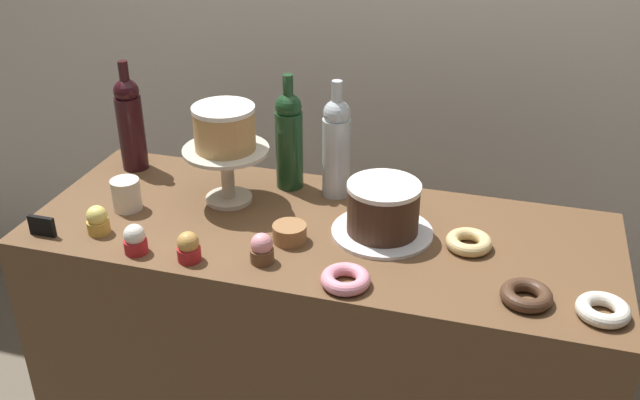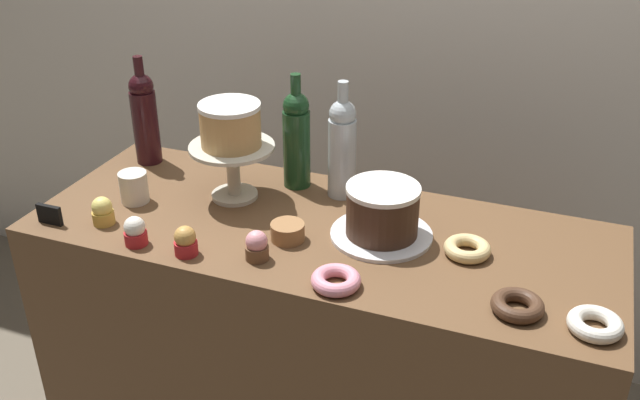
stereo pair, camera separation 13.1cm
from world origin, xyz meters
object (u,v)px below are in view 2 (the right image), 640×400
at_px(wine_bottle_green, 297,138).
at_px(donut_sugar, 595,324).
at_px(cookie_stack, 288,232).
at_px(white_layer_cake, 230,125).
at_px(cupcake_lemon, 103,211).
at_px(chocolate_round_cake, 382,210).
at_px(cupcake_vanilla, 135,232).
at_px(cupcake_caramel, 185,241).
at_px(donut_pink, 336,280).
at_px(cupcake_strawberry, 257,246).
at_px(donut_chocolate, 517,305).
at_px(coffee_cup_ceramic, 134,187).
at_px(wine_bottle_dark_red, 145,116).
at_px(donut_glazed, 467,249).
at_px(wine_bottle_clear, 342,146).
at_px(cake_stand_pedestal, 233,162).
at_px(price_sign_chalkboard, 50,215).

distance_m(wine_bottle_green, donut_sugar, 0.91).
bearing_deg(cookie_stack, white_layer_cake, 145.42).
distance_m(cupcake_lemon, cookie_stack, 0.48).
bearing_deg(chocolate_round_cake, cupcake_vanilla, -155.57).
distance_m(cupcake_vanilla, cupcake_caramel, 0.14).
xyz_separation_m(donut_pink, cookie_stack, (-0.18, 0.15, 0.01)).
distance_m(cupcake_strawberry, donut_chocolate, 0.60).
distance_m(wine_bottle_green, cupcake_caramel, 0.46).
height_order(donut_chocolate, coffee_cup_ceramic, coffee_cup_ceramic).
height_order(white_layer_cake, chocolate_round_cake, white_layer_cake).
bearing_deg(wine_bottle_dark_red, donut_glazed, -10.32).
xyz_separation_m(donut_glazed, coffee_cup_ceramic, (-0.89, -0.05, 0.03)).
xyz_separation_m(chocolate_round_cake, cupcake_lemon, (-0.68, -0.19, -0.04)).
xyz_separation_m(chocolate_round_cake, cupcake_strawberry, (-0.24, -0.20, -0.04)).
xyz_separation_m(wine_bottle_clear, cookie_stack, (-0.04, -0.27, -0.12)).
xyz_separation_m(cake_stand_pedestal, chocolate_round_cake, (0.44, -0.06, -0.03)).
xyz_separation_m(cake_stand_pedestal, cupcake_vanilla, (-0.11, -0.31, -0.07)).
distance_m(cupcake_strawberry, donut_glazed, 0.50).
xyz_separation_m(wine_bottle_green, cupcake_vanilla, (-0.24, -0.44, -0.11)).
bearing_deg(cupcake_strawberry, wine_bottle_clear, 78.63).
height_order(wine_bottle_dark_red, donut_glazed, wine_bottle_dark_red).
height_order(wine_bottle_dark_red, price_sign_chalkboard, wine_bottle_dark_red).
bearing_deg(cupcake_caramel, chocolate_round_cake, 30.85).
distance_m(cupcake_vanilla, donut_glazed, 0.80).
distance_m(cake_stand_pedestal, cookie_stack, 0.28).
distance_m(cupcake_strawberry, donut_sugar, 0.75).
height_order(cupcake_lemon, donut_pink, cupcake_lemon).
xyz_separation_m(cake_stand_pedestal, donut_sugar, (0.95, -0.26, -0.09)).
distance_m(wine_bottle_dark_red, donut_sugar, 1.35).
distance_m(cupcake_caramel, donut_pink, 0.38).
bearing_deg(cupcake_strawberry, cupcake_lemon, 178.56).
relative_size(wine_bottle_green, coffee_cup_ceramic, 3.83).
height_order(cupcake_strawberry, coffee_cup_ceramic, coffee_cup_ceramic).
bearing_deg(donut_chocolate, wine_bottle_clear, 144.72).
distance_m(donut_pink, price_sign_chalkboard, 0.78).
height_order(cake_stand_pedestal, chocolate_round_cake, cake_stand_pedestal).
distance_m(cake_stand_pedestal, white_layer_cake, 0.11).
bearing_deg(donut_chocolate, cupcake_lemon, 179.95).
bearing_deg(donut_glazed, white_layer_cake, 174.23).
distance_m(cupcake_strawberry, coffee_cup_ceramic, 0.45).
height_order(chocolate_round_cake, cupcake_vanilla, chocolate_round_cake).
xyz_separation_m(wine_bottle_dark_red, coffee_cup_ceramic, (0.11, -0.23, -0.10)).
bearing_deg(chocolate_round_cake, cupcake_caramel, -149.15).
xyz_separation_m(cupcake_lemon, donut_pink, (0.65, -0.05, -0.02)).
distance_m(wine_bottle_clear, donut_chocolate, 0.65).
distance_m(donut_chocolate, cookie_stack, 0.57).
relative_size(cake_stand_pedestal, chocolate_round_cake, 1.26).
bearing_deg(cupcake_caramel, wine_bottle_clear, 60.03).
bearing_deg(white_layer_cake, chocolate_round_cake, -7.55).
distance_m(cupcake_caramel, cookie_stack, 0.25).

